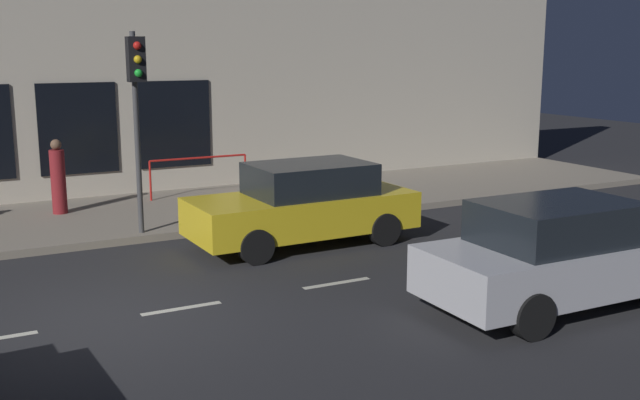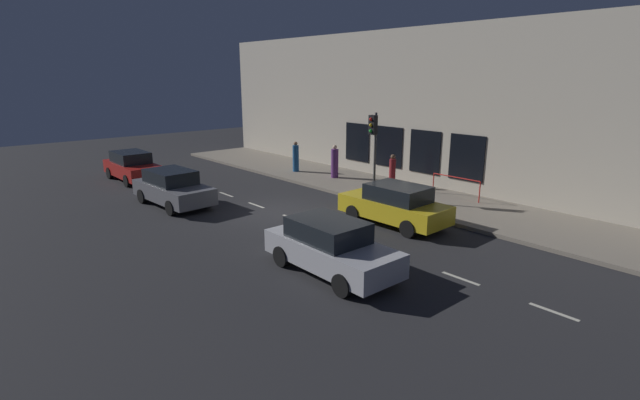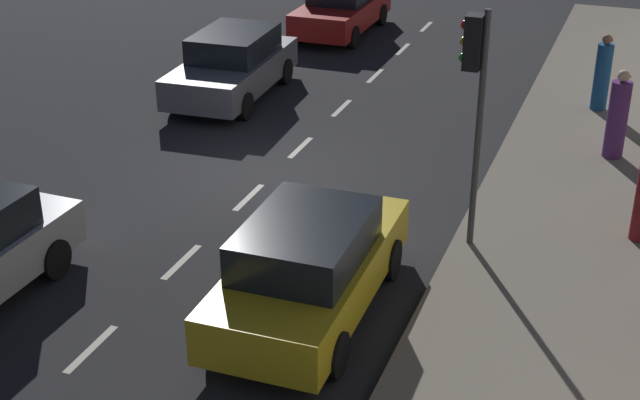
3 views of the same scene
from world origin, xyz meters
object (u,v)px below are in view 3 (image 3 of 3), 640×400
Objects in this scene: parked_car_0 at (233,65)px; pedestrian_0 at (617,117)px; traffic_light at (475,75)px; parked_car_1 at (309,266)px; parked_car_3 at (342,7)px; pedestrian_2 at (602,75)px.

parked_car_0 is 2.46× the size of pedestrian_0.
parked_car_0 is at bearing 140.80° from traffic_light.
traffic_light is at bearing 57.33° from parked_car_1.
parked_car_3 is at bearing 117.99° from traffic_light.
parked_car_3 is (0.54, 6.33, -0.00)m from parked_car_0.
pedestrian_0 is (2.03, 4.63, -2.05)m from traffic_light.
parked_car_1 is at bearing 119.10° from parked_car_0.
pedestrian_0 reaches higher than parked_car_0.
pedestrian_0 is at bearing 138.85° from parked_car_3.
traffic_light is 0.89× the size of parked_car_1.
parked_car_1 is 1.01× the size of parked_car_3.
pedestrian_2 is (3.16, 10.11, 0.17)m from parked_car_1.
parked_car_1 is (5.23, -8.33, -0.00)m from parked_car_0.
pedestrian_0 reaches higher than parked_car_1.
parked_car_0 is 9.84m from parked_car_1.
parked_car_0 is 8.58m from pedestrian_2.
parked_car_0 is (-6.90, 5.62, -2.24)m from traffic_light.
parked_car_0 is at bearing 85.09° from parked_car_3.
parked_car_0 is 1.02× the size of parked_car_3.
pedestrian_0 is (3.70, 7.34, 0.19)m from parked_car_1.
pedestrian_2 is at bearing -171.07° from parked_car_0.
parked_car_3 is at bearing 106.66° from parked_car_1.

